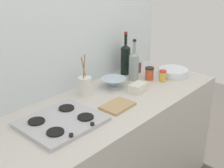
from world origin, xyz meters
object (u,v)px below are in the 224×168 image
stovetop_hob (62,121)px  plate_stack (174,72)px  butter_dish (138,88)px  condiment_jar_rear (149,73)px  utensil_crock (85,86)px  wine_bottle_leftmost (134,65)px  cutting_board (118,106)px  mixing_bowl (113,82)px  wine_bottle_mid_left (125,59)px  condiment_jar_front (138,66)px  condiment_jar_spare (163,76)px

stovetop_hob → plate_stack: bearing=-3.4°
butter_dish → condiment_jar_rear: size_ratio=1.32×
utensil_crock → condiment_jar_rear: size_ratio=3.09×
wine_bottle_leftmost → butter_dish: size_ratio=2.49×
utensil_crock → plate_stack: bearing=-18.7°
condiment_jar_rear → cutting_board: bearing=-166.2°
butter_dish → mixing_bowl: bearing=107.8°
butter_dish → plate_stack: bearing=-1.8°
wine_bottle_leftmost → wine_bottle_mid_left: (0.06, 0.14, 0.01)m
wine_bottle_mid_left → cutting_board: wine_bottle_mid_left is taller
plate_stack → condiment_jar_front: size_ratio=2.45×
wine_bottle_mid_left → stovetop_hob: bearing=-164.1°
wine_bottle_mid_left → condiment_jar_spare: size_ratio=3.97×
butter_dish → condiment_jar_rear: (0.26, 0.08, 0.02)m
wine_bottle_mid_left → condiment_jar_rear: 0.25m
butter_dish → cutting_board: (-0.29, -0.05, -0.02)m
condiment_jar_spare → wine_bottle_leftmost: bearing=124.2°
condiment_jar_rear → butter_dish: bearing=-162.5°
stovetop_hob → condiment_jar_front: bearing=11.4°
condiment_jar_spare → condiment_jar_rear: bearing=109.6°
plate_stack → condiment_jar_spare: size_ratio=2.77×
wine_bottle_leftmost → condiment_jar_spare: 0.25m
stovetop_hob → wine_bottle_leftmost: bearing=8.0°
plate_stack → wine_bottle_leftmost: 0.38m
wine_bottle_mid_left → butter_dish: 0.40m
wine_bottle_leftmost → condiment_jar_front: size_ratio=3.24×
wine_bottle_mid_left → mixing_bowl: size_ratio=1.90×
wine_bottle_mid_left → condiment_jar_front: bearing=-26.5°
condiment_jar_front → condiment_jar_rear: 0.19m
cutting_board → condiment_jar_front: bearing=26.4°
mixing_bowl → cutting_board: mixing_bowl is taller
mixing_bowl → condiment_jar_rear: (0.32, -0.11, 0.01)m
wine_bottle_leftmost → condiment_jar_rear: (0.09, -0.09, -0.07)m
condiment_jar_front → cutting_board: (-0.63, -0.31, -0.04)m
wine_bottle_mid_left → mixing_bowl: 0.33m
butter_dish → cutting_board: 0.30m
wine_bottle_leftmost → mixing_bowl: size_ratio=1.75×
utensil_crock → condiment_jar_front: size_ratio=3.06×
wine_bottle_mid_left → utensil_crock: (-0.53, -0.06, -0.07)m
utensil_crock → condiment_jar_front: 0.64m
condiment_jar_rear → stovetop_hob: bearing=-178.3°
wine_bottle_mid_left → butter_dish: (-0.23, -0.31, -0.10)m
butter_dish → condiment_jar_front: (0.34, 0.26, 0.02)m
condiment_jar_front → condiment_jar_rear: size_ratio=1.01×
mixing_bowl → condiment_jar_spare: bearing=-30.6°
wine_bottle_mid_left → mixing_bowl: wine_bottle_mid_left is taller
condiment_jar_front → condiment_jar_spare: 0.28m
wine_bottle_leftmost → cutting_board: wine_bottle_leftmost is taller
butter_dish → wine_bottle_mid_left: bearing=53.7°
wine_bottle_mid_left → utensil_crock: bearing=-173.1°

